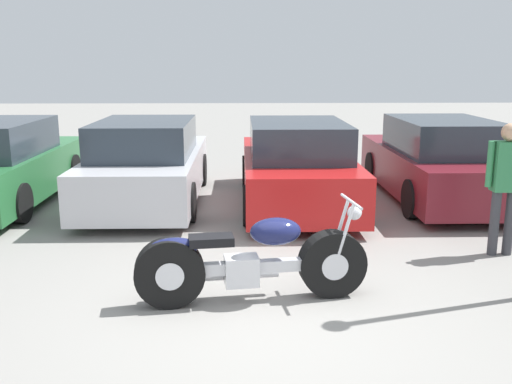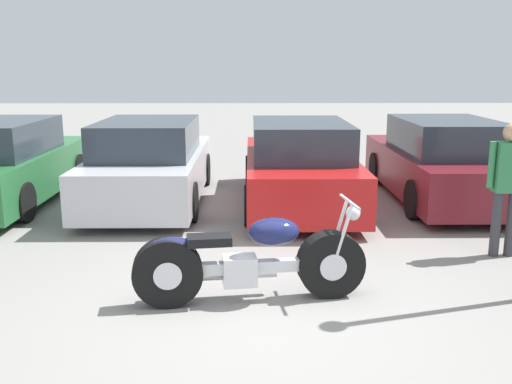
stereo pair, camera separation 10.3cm
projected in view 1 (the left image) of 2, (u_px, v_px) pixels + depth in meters
ground_plane at (263, 315)px, 5.51m from camera, size 60.00×60.00×0.00m
motorcycle at (251, 261)px, 5.76m from camera, size 2.37×0.71×1.02m
parked_car_silver at (148, 165)px, 9.86m from camera, size 1.83×4.43×1.44m
parked_car_red at (296, 166)px, 9.70m from camera, size 1.83×4.43×1.44m
parked_car_maroon at (438, 162)px, 10.11m from camera, size 1.83×4.43×1.44m
person_standing at (506, 178)px, 7.05m from camera, size 0.52×0.22×1.67m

